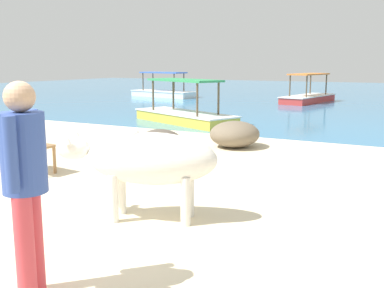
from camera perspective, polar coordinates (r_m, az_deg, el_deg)
name	(u,v)px	position (r m, az deg, el deg)	size (l,w,h in m)	color
sand_beach	(33,242)	(4.86, -19.59, -11.59)	(18.00, 14.00, 0.04)	beige
water_surface	(357,97)	(25.29, 20.20, 5.62)	(60.00, 36.00, 0.03)	teal
cow	(147,159)	(4.99, -5.74, -1.94)	(1.86, 1.02, 1.04)	silver
low_bench_table	(31,149)	(7.60, -19.80, -0.63)	(0.80, 0.51, 0.46)	olive
bottle	(25,138)	(7.51, -20.43, 0.75)	(0.07, 0.07, 0.30)	#2D6B38
person_standing	(25,175)	(3.46, -20.47, -3.69)	(0.32, 0.46, 1.62)	#CC3D47
shore_rock_medium	(235,134)	(9.41, 5.43, 1.26)	(1.09, 1.02, 0.55)	#756651
shore_rock_small	(161,141)	(8.83, -3.97, 0.40)	(0.91, 0.75, 0.46)	brown
boat_red	(308,96)	(20.98, 14.52, 5.89)	(1.79, 3.82, 1.29)	#C63833
boat_white	(163,92)	(23.64, -3.68, 6.65)	(3.82, 1.79, 1.29)	white
boat_yellow	(184,114)	(13.35, -0.98, 3.87)	(3.83, 2.53, 1.29)	gold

